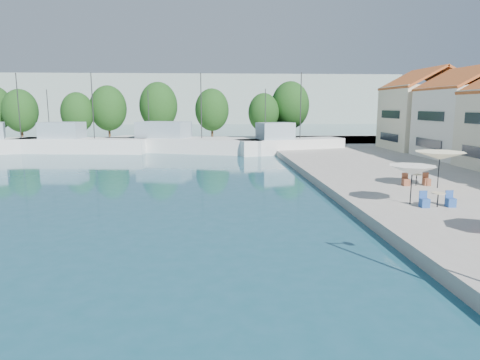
{
  "coord_description": "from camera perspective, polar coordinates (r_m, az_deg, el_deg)",
  "views": [
    {
      "loc": [
        -1.38,
        0.58,
        5.76
      ],
      "look_at": [
        0.16,
        26.0,
        1.36
      ],
      "focal_mm": 32.0,
      "sensor_mm": 36.0,
      "label": 1
    }
  ],
  "objects": [
    {
      "name": "trawler_04",
      "position": [
        53.18,
        6.35,
        4.69
      ],
      "size": [
        14.08,
        7.57,
        10.2
      ],
      "rotation": [
        0.0,
        0.0,
        0.31
      ],
      "color": "white",
      "rests_on": "ground"
    },
    {
      "name": "building_05",
      "position": [
        48.58,
        28.35,
        8.06
      ],
      "size": [
        8.4,
        8.8,
        9.7
      ],
      "color": "white",
      "rests_on": "quay_right"
    },
    {
      "name": "hill_east",
      "position": [
        184.13,
        9.67,
        9.75
      ],
      "size": [
        140.0,
        40.0,
        12.0
      ],
      "primitive_type": "cube",
      "color": "#97A59A",
      "rests_on": "ground"
    },
    {
      "name": "cafe_table_02",
      "position": [
        24.4,
        24.85,
        -2.64
      ],
      "size": [
        1.82,
        0.7,
        0.76
      ],
      "color": "black",
      "rests_on": "quay_right"
    },
    {
      "name": "tree_06",
      "position": [
        69.05,
        -3.76,
        9.32
      ],
      "size": [
        5.38,
        5.38,
        7.96
      ],
      "color": "#3F2B19",
      "rests_on": "quay_far"
    },
    {
      "name": "hill_west",
      "position": [
        161.98,
        -13.86,
        10.33
      ],
      "size": [
        180.0,
        40.0,
        16.0
      ],
      "primitive_type": "cube",
      "color": "#97A59A",
      "rests_on": "ground"
    },
    {
      "name": "tree_02",
      "position": [
        74.15,
        -27.25,
        8.21
      ],
      "size": [
        5.24,
        5.24,
        7.76
      ],
      "color": "#3F2B19",
      "rests_on": "quay_far"
    },
    {
      "name": "tree_03",
      "position": [
        70.87,
        -20.87,
        8.41
      ],
      "size": [
        4.93,
        4.93,
        7.3
      ],
      "color": "#3F2B19",
      "rests_on": "quay_far"
    },
    {
      "name": "tree_07",
      "position": [
        68.69,
        3.17,
        8.97
      ],
      "size": [
        4.88,
        4.88,
        7.22
      ],
      "color": "#3F2B19",
      "rests_on": "quay_far"
    },
    {
      "name": "umbrella_white",
      "position": [
        24.31,
        21.99,
        1.21
      ],
      "size": [
        2.49,
        2.49,
        2.08
      ],
      "color": "black",
      "rests_on": "quay_right"
    },
    {
      "name": "trawler_03",
      "position": [
        55.21,
        -7.66,
        4.85
      ],
      "size": [
        21.23,
        11.57,
        10.2
      ],
      "rotation": [
        0.0,
        0.0,
        -0.32
      ],
      "color": "silver",
      "rests_on": "ground"
    },
    {
      "name": "quay_far",
      "position": [
        66.97,
        -9.15,
        5.01
      ],
      "size": [
        90.0,
        16.0,
        0.6
      ],
      "primitive_type": "cube",
      "color": "#9F9890",
      "rests_on": "ground"
    },
    {
      "name": "trawler_02",
      "position": [
        57.47,
        -20.69,
        4.5
      ],
      "size": [
        16.71,
        6.15,
        10.2
      ],
      "rotation": [
        0.0,
        0.0,
        -0.12
      ],
      "color": "white",
      "rests_on": "ground"
    },
    {
      "name": "umbrella_cream",
      "position": [
        29.85,
        25.1,
        2.96
      ],
      "size": [
        3.11,
        3.11,
        2.33
      ],
      "color": "black",
      "rests_on": "quay_right"
    },
    {
      "name": "cafe_table_03",
      "position": [
        30.42,
        22.44,
        -0.16
      ],
      "size": [
        1.82,
        0.7,
        0.76
      ],
      "color": "black",
      "rests_on": "quay_right"
    },
    {
      "name": "trawler_01",
      "position": [
        60.93,
        -29.2,
        4.15
      ],
      "size": [
        18.26,
        10.78,
        10.2
      ],
      "rotation": [
        0.0,
        0.0,
        0.37
      ],
      "color": "silver",
      "rests_on": "ground"
    },
    {
      "name": "tree_08",
      "position": [
        71.43,
        6.7,
        9.86
      ],
      "size": [
        6.21,
        6.21,
        9.19
      ],
      "color": "#3F2B19",
      "rests_on": "quay_far"
    },
    {
      "name": "tree_05",
      "position": [
        71.01,
        -10.82,
        9.68
      ],
      "size": [
        6.09,
        6.09,
        9.02
      ],
      "color": "#3F2B19",
      "rests_on": "quay_far"
    },
    {
      "name": "building_06",
      "position": [
        56.44,
        23.55,
        8.74
      ],
      "size": [
        9.0,
        8.8,
        10.2
      ],
      "color": "#F0E6C0",
      "rests_on": "quay_right"
    },
    {
      "name": "tree_04",
      "position": [
        71.16,
        -17.15,
        9.13
      ],
      "size": [
        5.67,
        5.67,
        8.39
      ],
      "color": "#3F2B19",
      "rests_on": "quay_far"
    }
  ]
}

